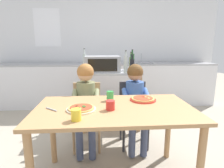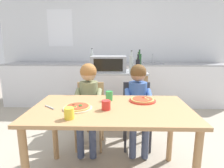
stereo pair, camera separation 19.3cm
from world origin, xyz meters
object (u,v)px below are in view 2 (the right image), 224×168
object	(u,v)px
serving_spoon	(50,107)
dining_chair_left	(90,110)
toaster_oven	(109,64)
bottle_slim_sauce	(138,63)
pizza_plate_cream	(78,107)
drinking_cup_green	(109,96)
bottle_dark_olive_oil	(131,64)
dining_table	(111,118)
kitchen_island_cart	(117,91)
child_in_blue_striped_shirt	(138,97)
drinking_cup_yellow	(69,113)
pizza_plate_red_rimmed	(142,100)
bottle_clear_vinegar	(92,61)
child_in_olive_shirt	(88,96)
dining_chair_right	(137,110)
bottle_squat_spirits	(138,66)
drinking_cup_red	(106,105)
bottle_tall_green_wine	(139,62)

from	to	relation	value
serving_spoon	dining_chair_left	bearing A→B (deg)	69.94
toaster_oven	bottle_slim_sauce	xyz separation A→B (m)	(0.47, 0.20, -0.01)
pizza_plate_cream	drinking_cup_green	bearing A→B (deg)	44.11
bottle_dark_olive_oil	toaster_oven	bearing A→B (deg)	153.88
drinking_cup_green	dining_table	bearing A→B (deg)	-82.98
kitchen_island_cart	serving_spoon	distance (m)	1.42
dining_table	child_in_blue_striped_shirt	bearing A→B (deg)	61.83
bottle_slim_sauce	drinking_cup_yellow	size ratio (longest dim) A/B	3.30
dining_table	serving_spoon	bearing A→B (deg)	-177.18
pizza_plate_red_rimmed	dining_chair_left	bearing A→B (deg)	141.36
child_in_blue_striped_shirt	drinking_cup_yellow	size ratio (longest dim) A/B	12.02
dining_table	pizza_plate_red_rimmed	distance (m)	0.38
bottle_clear_vinegar	dining_table	distance (m)	1.54
pizza_plate_red_rimmed	child_in_olive_shirt	bearing A→B (deg)	148.87
bottle_clear_vinegar	bottle_slim_sauce	world-z (taller)	bottle_clear_vinegar
bottle_slim_sauce	dining_chair_right	world-z (taller)	bottle_slim_sauce
bottle_squat_spirits	dining_chair_left	xyz separation A→B (m)	(-0.64, -0.41, -0.52)
pizza_plate_cream	drinking_cup_red	world-z (taller)	drinking_cup_red
bottle_squat_spirits	drinking_cup_red	size ratio (longest dim) A/B	3.21
bottle_tall_green_wine	bottle_slim_sauce	xyz separation A→B (m)	(-0.00, 0.10, -0.03)
bottle_clear_vinegar	bottle_squat_spirits	bearing A→B (deg)	-27.54
pizza_plate_red_rimmed	bottle_clear_vinegar	bearing A→B (deg)	117.82
dining_chair_left	bottle_clear_vinegar	bearing A→B (deg)	94.75
pizza_plate_red_rimmed	drinking_cup_yellow	xyz separation A→B (m)	(-0.61, -0.46, 0.03)
toaster_oven	child_in_olive_shirt	distance (m)	0.78
child_in_olive_shirt	pizza_plate_red_rimmed	bearing A→B (deg)	-31.13
bottle_slim_sauce	pizza_plate_cream	distance (m)	1.64
bottle_slim_sauce	dining_chair_right	bearing A→B (deg)	-96.65
drinking_cup_green	drinking_cup_red	bearing A→B (deg)	-93.14
bottle_clear_vinegar	drinking_cup_red	size ratio (longest dim) A/B	4.14
pizza_plate_cream	dining_chair_left	bearing A→B (deg)	90.00
bottle_dark_olive_oil	kitchen_island_cart	bearing A→B (deg)	137.89
kitchen_island_cart	pizza_plate_red_rimmed	world-z (taller)	kitchen_island_cart
dining_table	dining_chair_left	world-z (taller)	dining_chair_left
bottle_squat_spirits	toaster_oven	bearing A→B (deg)	160.73
dining_chair_left	drinking_cup_green	bearing A→B (deg)	-60.09
bottle_squat_spirits	child_in_blue_striped_shirt	world-z (taller)	bottle_squat_spirits
bottle_squat_spirits	dining_chair_right	distance (m)	0.65
dining_table	serving_spoon	xyz separation A→B (m)	(-0.55, -0.03, 0.11)
bottle_tall_green_wine	serving_spoon	bearing A→B (deg)	-124.73
bottle_tall_green_wine	child_in_blue_striped_shirt	world-z (taller)	bottle_tall_green_wine
bottle_slim_sauce	drinking_cup_red	bearing A→B (deg)	-106.19
bottle_clear_vinegar	serving_spoon	distance (m)	1.51
kitchen_island_cart	drinking_cup_yellow	world-z (taller)	kitchen_island_cart
dining_chair_left	drinking_cup_yellow	size ratio (longest dim) A/B	9.30
kitchen_island_cart	drinking_cup_green	distance (m)	1.07
bottle_tall_green_wine	drinking_cup_green	distance (m)	1.22
dining_table	pizza_plate_cream	xyz separation A→B (m)	(-0.29, -0.05, 0.11)
pizza_plate_red_rimmed	dining_table	bearing A→B (deg)	-147.34
kitchen_island_cart	drinking_cup_yellow	xyz separation A→B (m)	(-0.35, -1.52, 0.20)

